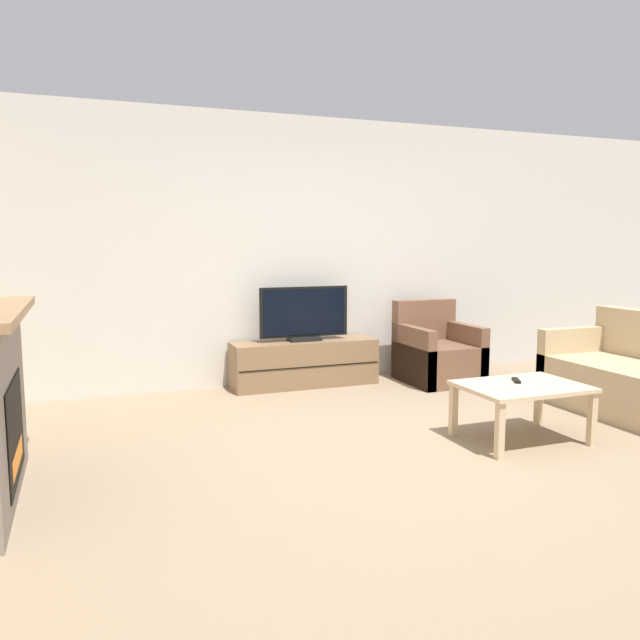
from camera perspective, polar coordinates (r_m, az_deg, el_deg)
The scene contains 7 objects.
ground_plane at distance 4.38m, azimuth 9.59°, elevation -12.15°, with size 24.00×24.00×0.00m, color #89755B.
wall_back at distance 6.45m, azimuth -1.73°, elevation 6.34°, with size 12.00×0.06×2.70m.
tv_stand at distance 6.29m, azimuth -1.44°, elevation -3.96°, with size 1.47×0.41×0.46m.
tv at distance 6.21m, azimuth -1.45°, elevation 0.40°, with size 0.92×0.18×0.54m.
armchair at distance 6.58m, azimuth 10.62°, elevation -3.17°, with size 0.70×0.76×0.83m.
coffee_table at distance 4.77m, azimuth 17.97°, elevation -6.26°, with size 0.87×0.63×0.42m.
remote at distance 4.84m, azimuth 17.50°, elevation -5.28°, with size 0.10×0.15×0.02m.
Camera 1 is at (-2.12, -3.55, 1.44)m, focal length 35.00 mm.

